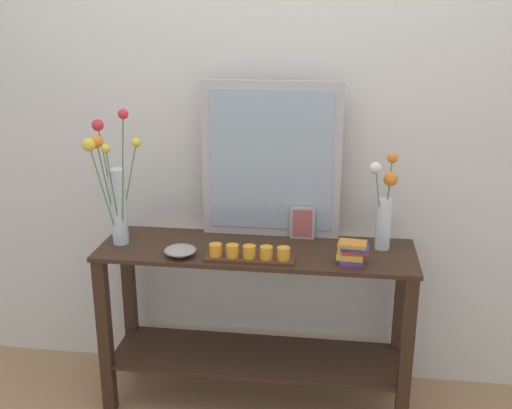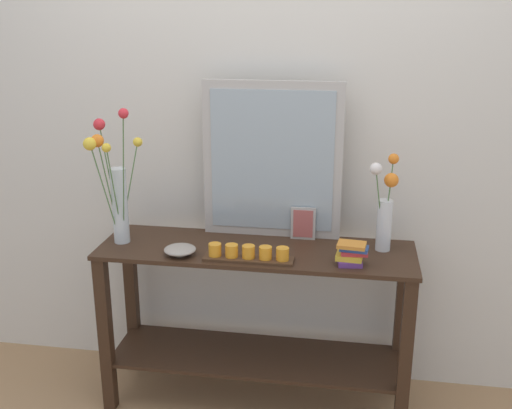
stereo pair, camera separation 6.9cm
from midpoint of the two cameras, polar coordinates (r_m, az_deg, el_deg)
The scene contains 10 objects.
ground_plane at distance 3.20m, azimuth -0.65°, elevation -17.65°, with size 7.00×6.00×0.02m, color #A87F56.
wall_back at distance 2.97m, azimuth 0.20°, elevation 8.24°, with size 6.40×0.08×2.70m, color silver.
console_table at distance 2.93m, azimuth -0.69°, elevation -9.54°, with size 1.44×0.43×0.80m.
mirror_leaning at distance 2.86m, azimuth 0.71°, elevation 4.07°, with size 0.65×0.03×0.73m.
tall_vase_left at distance 2.84m, azimuth -13.63°, elevation 1.48°, with size 0.22×0.27×0.65m.
vase_right at distance 2.79m, azimuth 11.09°, elevation -0.30°, with size 0.13×0.16×0.43m.
candle_tray at distance 2.67m, azimuth -1.37°, elevation -4.61°, with size 0.39×0.09×0.07m.
picture_frame_small at distance 2.90m, azimuth 3.62°, elevation -1.72°, with size 0.12×0.01×0.16m.
decorative_bowl at distance 2.74m, azimuth -7.74°, elevation -4.23°, with size 0.14×0.14×0.04m.
book_stack at distance 2.65m, azimuth 8.14°, elevation -4.41°, with size 0.14×0.10×0.10m.
Camera 1 is at (0.35, -2.58, 1.85)m, focal length 43.30 mm.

